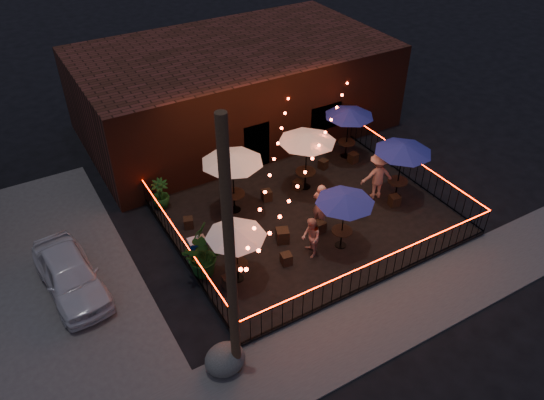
{
  "coord_description": "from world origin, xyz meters",
  "views": [
    {
      "loc": [
        -9.09,
        -10.88,
        12.65
      ],
      "look_at": [
        -1.37,
        2.4,
        1.2
      ],
      "focal_mm": 35.0,
      "sensor_mm": 36.0,
      "label": 1
    }
  ],
  "objects_px": {
    "cafe_table_1": "(232,159)",
    "cafe_table_3": "(307,138)",
    "boulder": "(225,359)",
    "utility_pole": "(231,266)",
    "cafe_table_0": "(236,233)",
    "cafe_table_4": "(404,149)",
    "cooler": "(198,248)",
    "cafe_table_5": "(349,113)",
    "cafe_table_2": "(345,199)"
  },
  "relations": [
    {
      "from": "cafe_table_2",
      "to": "cooler",
      "type": "distance_m",
      "value": 5.27
    },
    {
      "from": "boulder",
      "to": "utility_pole",
      "type": "bearing_deg",
      "value": -41.4
    },
    {
      "from": "utility_pole",
      "to": "cafe_table_0",
      "type": "xyz_separation_m",
      "value": [
        1.6,
        3.03,
        -1.9
      ]
    },
    {
      "from": "cafe_table_5",
      "to": "cooler",
      "type": "xyz_separation_m",
      "value": [
        -8.3,
        -2.73,
        -1.73
      ]
    },
    {
      "from": "cooler",
      "to": "utility_pole",
      "type": "bearing_deg",
      "value": -94.6
    },
    {
      "from": "utility_pole",
      "to": "cafe_table_5",
      "type": "relative_size",
      "value": 3.27
    },
    {
      "from": "cafe_table_1",
      "to": "cafe_table_3",
      "type": "distance_m",
      "value": 3.17
    },
    {
      "from": "utility_pole",
      "to": "cafe_table_1",
      "type": "xyz_separation_m",
      "value": [
        3.18,
        6.38,
        -1.53
      ]
    },
    {
      "from": "cafe_table_0",
      "to": "cafe_table_1",
      "type": "height_order",
      "value": "cafe_table_1"
    },
    {
      "from": "utility_pole",
      "to": "boulder",
      "type": "relative_size",
      "value": 7.83
    },
    {
      "from": "cafe_table_5",
      "to": "boulder",
      "type": "bearing_deg",
      "value": -142.77
    },
    {
      "from": "cafe_table_2",
      "to": "boulder",
      "type": "bearing_deg",
      "value": -156.9
    },
    {
      "from": "cafe_table_1",
      "to": "cafe_table_2",
      "type": "relative_size",
      "value": 1.0
    },
    {
      "from": "cafe_table_2",
      "to": "utility_pole",
      "type": "bearing_deg",
      "value": -154.08
    },
    {
      "from": "cafe_table_0",
      "to": "boulder",
      "type": "distance_m",
      "value": 3.77
    },
    {
      "from": "cafe_table_1",
      "to": "cooler",
      "type": "bearing_deg",
      "value": -143.15
    },
    {
      "from": "utility_pole",
      "to": "cafe_table_5",
      "type": "height_order",
      "value": "utility_pole"
    },
    {
      "from": "utility_pole",
      "to": "cafe_table_4",
      "type": "height_order",
      "value": "utility_pole"
    },
    {
      "from": "cafe_table_0",
      "to": "boulder",
      "type": "xyz_separation_m",
      "value": [
        -1.85,
        -2.81,
        -1.7
      ]
    },
    {
      "from": "utility_pole",
      "to": "boulder",
      "type": "height_order",
      "value": "utility_pole"
    },
    {
      "from": "cafe_table_2",
      "to": "cafe_table_4",
      "type": "bearing_deg",
      "value": 19.48
    },
    {
      "from": "cafe_table_4",
      "to": "cafe_table_2",
      "type": "bearing_deg",
      "value": -160.52
    },
    {
      "from": "cafe_table_2",
      "to": "boulder",
      "type": "relative_size",
      "value": 2.49
    },
    {
      "from": "cafe_table_3",
      "to": "cafe_table_5",
      "type": "distance_m",
      "value": 3.06
    },
    {
      "from": "cafe_table_2",
      "to": "cooler",
      "type": "relative_size",
      "value": 3.29
    },
    {
      "from": "utility_pole",
      "to": "cafe_table_5",
      "type": "xyz_separation_m",
      "value": [
        9.2,
        7.4,
        -1.73
      ]
    },
    {
      "from": "utility_pole",
      "to": "cafe_table_2",
      "type": "distance_m",
      "value": 6.36
    },
    {
      "from": "utility_pole",
      "to": "boulder",
      "type": "bearing_deg",
      "value": 138.6
    },
    {
      "from": "cafe_table_0",
      "to": "cafe_table_4",
      "type": "bearing_deg",
      "value": 6.96
    },
    {
      "from": "cafe_table_3",
      "to": "cafe_table_4",
      "type": "height_order",
      "value": "cafe_table_3"
    },
    {
      "from": "cafe_table_0",
      "to": "cooler",
      "type": "xyz_separation_m",
      "value": [
        -0.7,
        1.64,
        -1.56
      ]
    },
    {
      "from": "cafe_table_1",
      "to": "cafe_table_2",
      "type": "xyz_separation_m",
      "value": [
        2.31,
        -3.71,
        -0.29
      ]
    },
    {
      "from": "cafe_table_0",
      "to": "cafe_table_4",
      "type": "relative_size",
      "value": 0.87
    },
    {
      "from": "utility_pole",
      "to": "cafe_table_3",
      "type": "xyz_separation_m",
      "value": [
        6.35,
        6.3,
        -1.56
      ]
    },
    {
      "from": "cafe_table_5",
      "to": "cooler",
      "type": "distance_m",
      "value": 8.91
    },
    {
      "from": "utility_pole",
      "to": "boulder",
      "type": "xyz_separation_m",
      "value": [
        -0.25,
        0.22,
        -3.6
      ]
    },
    {
      "from": "cafe_table_3",
      "to": "cafe_table_1",
      "type": "bearing_deg",
      "value": 178.64
    },
    {
      "from": "cafe_table_5",
      "to": "boulder",
      "type": "relative_size",
      "value": 2.4
    },
    {
      "from": "cafe_table_1",
      "to": "cooler",
      "type": "xyz_separation_m",
      "value": [
        -2.28,
        -1.71,
        -1.93
      ]
    },
    {
      "from": "cafe_table_2",
      "to": "boulder",
      "type": "distance_m",
      "value": 6.48
    },
    {
      "from": "cafe_table_3",
      "to": "boulder",
      "type": "xyz_separation_m",
      "value": [
        -6.6,
        -6.08,
        -2.04
      ]
    },
    {
      "from": "cafe_table_2",
      "to": "cafe_table_4",
      "type": "relative_size",
      "value": 0.88
    },
    {
      "from": "cafe_table_1",
      "to": "boulder",
      "type": "bearing_deg",
      "value": -119.09
    },
    {
      "from": "cafe_table_0",
      "to": "cooler",
      "type": "relative_size",
      "value": 3.27
    },
    {
      "from": "cafe_table_4",
      "to": "boulder",
      "type": "height_order",
      "value": "cafe_table_4"
    },
    {
      "from": "cafe_table_5",
      "to": "cafe_table_0",
      "type": "bearing_deg",
      "value": -150.12
    },
    {
      "from": "cafe_table_1",
      "to": "cafe_table_3",
      "type": "xyz_separation_m",
      "value": [
        3.17,
        -0.08,
        -0.03
      ]
    },
    {
      "from": "cafe_table_0",
      "to": "cafe_table_1",
      "type": "xyz_separation_m",
      "value": [
        1.58,
        3.35,
        0.37
      ]
    },
    {
      "from": "cafe_table_0",
      "to": "cafe_table_5",
      "type": "height_order",
      "value": "cafe_table_5"
    },
    {
      "from": "cafe_table_3",
      "to": "cafe_table_0",
      "type": "bearing_deg",
      "value": -145.45
    }
  ]
}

